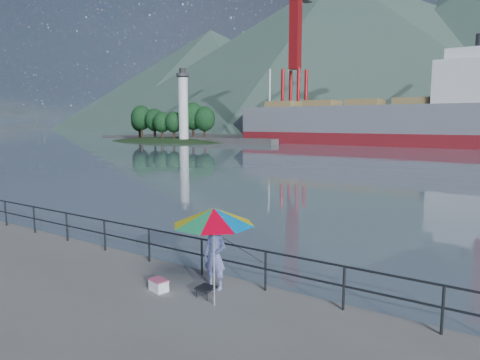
% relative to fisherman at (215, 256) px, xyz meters
% --- Properties ---
extents(harbor_water, '(500.00, 280.00, 0.00)m').
position_rel_fisherman_xyz_m(harbor_water, '(-3.88, 128.87, -0.84)').
color(harbor_water, slate).
rests_on(harbor_water, ground).
extents(guardrail, '(22.00, 0.06, 1.03)m').
position_rel_fisherman_xyz_m(guardrail, '(-3.88, 0.57, -0.32)').
color(guardrail, '#2D3033').
rests_on(guardrail, ground).
extents(lighthouse_islet, '(48.00, 26.40, 19.20)m').
position_rel_fisherman_xyz_m(lighthouse_islet, '(-58.85, 60.87, -0.58)').
color(lighthouse_islet, '#263F1E').
rests_on(lighthouse_islet, ground).
extents(fisherman, '(0.65, 0.46, 1.68)m').
position_rel_fisherman_xyz_m(fisherman, '(0.00, 0.00, 0.00)').
color(fisherman, '#242E9C').
rests_on(fisherman, ground).
extents(beach_umbrella, '(2.39, 2.39, 2.27)m').
position_rel_fisherman_xyz_m(beach_umbrella, '(0.59, -0.83, 1.24)').
color(beach_umbrella, white).
rests_on(beach_umbrella, ground).
extents(folding_stool, '(0.39, 0.39, 0.26)m').
position_rel_fisherman_xyz_m(folding_stool, '(0.14, -0.57, -0.70)').
color(folding_stool, black).
rests_on(folding_stool, ground).
extents(cooler_bag, '(0.51, 0.40, 0.26)m').
position_rel_fisherman_xyz_m(cooler_bag, '(-1.07, -0.90, -0.71)').
color(cooler_bag, white).
rests_on(cooler_bag, ground).
extents(fishing_rod, '(0.73, 1.68, 1.28)m').
position_rel_fisherman_xyz_m(fishing_rod, '(-0.00, 0.88, -0.84)').
color(fishing_rod, black).
rests_on(fishing_rod, ground).
extents(bulk_carrier, '(49.79, 8.62, 14.50)m').
position_rel_fisherman_xyz_m(bulk_carrier, '(-16.48, 72.14, 3.31)').
color(bulk_carrier, maroon).
rests_on(bulk_carrier, ground).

